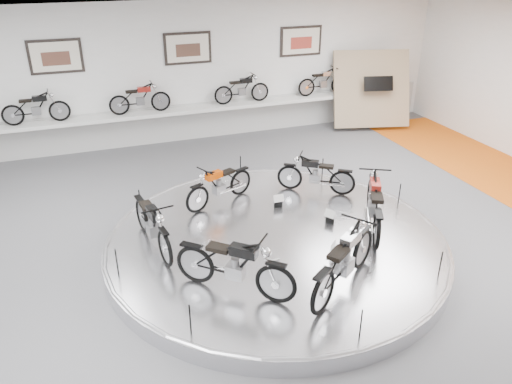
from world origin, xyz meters
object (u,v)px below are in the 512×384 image
object	(u,v)px
bike_e	(345,260)
bike_f	(374,203)
bike_b	(219,184)
shelf	(193,109)
bike_a	(316,174)
bike_c	(152,223)
bike_d	(234,265)
display_platform	(276,243)

from	to	relation	value
bike_e	bike_f	xyz separation A→B (m)	(1.49, 1.50, 0.00)
bike_b	bike_f	bearing A→B (deg)	116.57
shelf	bike_a	world-z (taller)	bike_a
bike_c	bike_d	size ratio (longest dim) A/B	0.96
bike_b	bike_d	size ratio (longest dim) A/B	0.87
bike_d	bike_f	xyz separation A→B (m)	(3.14, 1.01, 0.02)
bike_c	shelf	bearing A→B (deg)	151.10
shelf	bike_c	distance (m)	6.35
bike_a	bike_c	xyz separation A→B (m)	(-3.78, -1.05, 0.06)
bike_c	bike_d	bearing A→B (deg)	20.10
display_platform	bike_b	size ratio (longest dim) A/B	4.25
bike_a	bike_b	distance (m)	2.17
display_platform	bike_c	distance (m)	2.36
bike_a	bike_b	world-z (taller)	bike_b
bike_b	bike_f	distance (m)	3.22
bike_e	bike_f	bearing A→B (deg)	9.82
bike_b	bike_f	size ratio (longest dim) A/B	0.83
bike_c	bike_d	world-z (taller)	bike_d
bike_a	bike_b	size ratio (longest dim) A/B	0.98
display_platform	bike_c	world-z (taller)	bike_c
bike_a	display_platform	bearing A→B (deg)	79.05
display_platform	shelf	distance (m)	6.46
bike_b	bike_d	bearing A→B (deg)	53.72
bike_e	display_platform	bearing A→B (deg)	67.02
shelf	bike_a	xyz separation A→B (m)	(1.56, -4.90, -0.26)
shelf	bike_c	xyz separation A→B (m)	(-2.22, -5.95, -0.21)
display_platform	bike_e	world-z (taller)	bike_e
bike_c	display_platform	bearing A→B (deg)	70.08
bike_b	display_platform	bearing A→B (deg)	85.10
bike_d	bike_e	distance (m)	1.73
bike_d	bike_e	xyz separation A→B (m)	(1.66, -0.50, 0.02)
bike_b	bike_e	bearing A→B (deg)	81.69
bike_f	bike_d	bearing A→B (deg)	135.29
display_platform	bike_f	world-z (taller)	bike_f
bike_a	bike_b	xyz separation A→B (m)	(-2.16, 0.21, 0.01)
shelf	bike_b	world-z (taller)	bike_b
bike_d	bike_e	world-z (taller)	bike_e
display_platform	bike_a	size ratio (longest dim) A/B	4.32
bike_a	bike_f	bearing A→B (deg)	135.44
bike_e	bike_f	world-z (taller)	same
shelf	bike_f	world-z (taller)	bike_f
bike_e	shelf	bearing A→B (deg)	57.34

